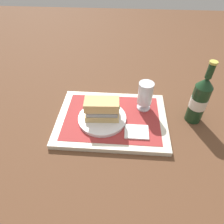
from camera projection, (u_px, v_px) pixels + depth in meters
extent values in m
plane|color=brown|center=(112.00, 121.00, 0.83)|extent=(3.00, 3.00, 0.00)
cube|color=beige|center=(112.00, 119.00, 0.83)|extent=(0.44, 0.32, 0.02)
cube|color=#9E2D2D|center=(112.00, 117.00, 0.82)|extent=(0.38, 0.27, 0.00)
cylinder|color=white|center=(102.00, 118.00, 0.80)|extent=(0.19, 0.19, 0.01)
cube|color=tan|center=(102.00, 115.00, 0.79)|extent=(0.13, 0.07, 0.02)
cube|color=#9EA3A8|center=(102.00, 111.00, 0.78)|extent=(0.12, 0.06, 0.02)
cube|color=silver|center=(102.00, 109.00, 0.77)|extent=(0.11, 0.06, 0.01)
sphere|color=#47932D|center=(115.00, 107.00, 0.76)|extent=(0.04, 0.04, 0.04)
cube|color=tan|center=(102.00, 104.00, 0.75)|extent=(0.13, 0.07, 0.04)
cylinder|color=silver|center=(143.00, 107.00, 0.86)|extent=(0.06, 0.06, 0.01)
cylinder|color=silver|center=(144.00, 105.00, 0.85)|extent=(0.01, 0.01, 0.02)
cylinder|color=silver|center=(145.00, 93.00, 0.81)|extent=(0.06, 0.06, 0.09)
cylinder|color=gold|center=(145.00, 96.00, 0.82)|extent=(0.06, 0.06, 0.07)
cylinder|color=white|center=(146.00, 88.00, 0.79)|extent=(0.05, 0.05, 0.01)
cube|color=white|center=(137.00, 132.00, 0.76)|extent=(0.09, 0.07, 0.01)
cylinder|color=#19381E|center=(198.00, 104.00, 0.78)|extent=(0.06, 0.06, 0.17)
cylinder|color=silver|center=(198.00, 102.00, 0.78)|extent=(0.07, 0.07, 0.05)
cone|color=#19381E|center=(206.00, 82.00, 0.72)|extent=(0.06, 0.06, 0.04)
cylinder|color=#19381E|center=(211.00, 71.00, 0.68)|extent=(0.02, 0.02, 0.05)
cylinder|color=#BFB74C|center=(214.00, 63.00, 0.66)|extent=(0.03, 0.03, 0.01)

